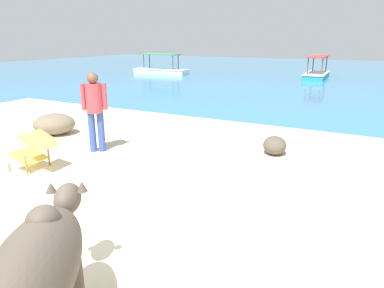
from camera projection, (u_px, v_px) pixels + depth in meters
name	position (u px, v px, depth m)	size (l,w,h in m)	color
sand_beach	(37.00, 257.00, 3.84)	(18.00, 14.00, 0.04)	beige
water_surface	(326.00, 76.00, 22.49)	(60.00, 36.00, 0.03)	teal
cow	(38.00, 267.00, 2.49)	(1.36, 1.81, 1.08)	#4C4238
deck_chair_far	(34.00, 149.00, 6.22)	(0.81, 0.60, 0.68)	olive
person_standing	(95.00, 106.00, 7.09)	(0.44, 0.33, 1.62)	#334C99
shore_rock_large	(54.00, 124.00, 8.58)	(0.99, 0.86, 0.51)	#756651
shore_rock_medium	(275.00, 145.00, 7.14)	(0.56, 0.47, 0.37)	brown
boat_white	(161.00, 70.00, 23.38)	(3.74, 1.41, 1.29)	white
boat_teal	(317.00, 74.00, 20.79)	(1.28, 3.71, 1.29)	teal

